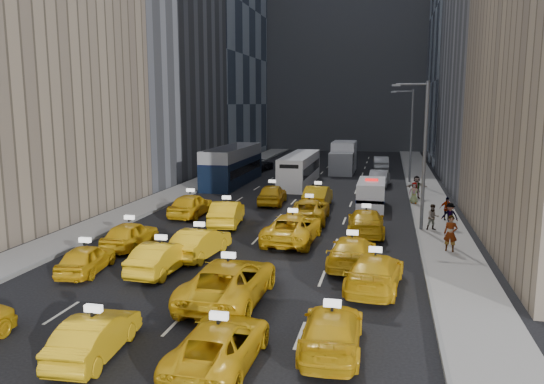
{
  "coord_description": "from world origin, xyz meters",
  "views": [
    {
      "loc": [
        7.18,
        -20.59,
        7.71
      ],
      "look_at": [
        -0.12,
        12.61,
        2.0
      ],
      "focal_mm": 35.0,
      "sensor_mm": 36.0,
      "label": 1
    }
  ],
  "objects_px": {
    "taxi_1": "(95,336)",
    "city_bus": "(300,170)",
    "nypd_van": "(371,195)",
    "double_decker": "(233,166)",
    "taxi_2": "(219,344)",
    "pedestrian_0": "(451,233)",
    "taxi_3": "(332,330)",
    "box_truck": "(343,158)"
  },
  "relations": [
    {
      "from": "nypd_van",
      "to": "double_decker",
      "type": "xyz_separation_m",
      "value": [
        -13.5,
        9.4,
        0.76
      ]
    },
    {
      "from": "taxi_1",
      "to": "taxi_3",
      "type": "height_order",
      "value": "taxi_3"
    },
    {
      "from": "taxi_3",
      "to": "box_truck",
      "type": "bearing_deg",
      "value": -87.25
    },
    {
      "from": "taxi_1",
      "to": "pedestrian_0",
      "type": "height_order",
      "value": "pedestrian_0"
    },
    {
      "from": "nypd_van",
      "to": "box_truck",
      "type": "distance_m",
      "value": 20.55
    },
    {
      "from": "taxi_2",
      "to": "city_bus",
      "type": "xyz_separation_m",
      "value": [
        -3.51,
        35.54,
        0.78
      ]
    },
    {
      "from": "taxi_2",
      "to": "city_bus",
      "type": "bearing_deg",
      "value": -83.11
    },
    {
      "from": "pedestrian_0",
      "to": "taxi_1",
      "type": "bearing_deg",
      "value": -117.49
    },
    {
      "from": "taxi_2",
      "to": "double_decker",
      "type": "distance_m",
      "value": 36.18
    },
    {
      "from": "taxi_3",
      "to": "pedestrian_0",
      "type": "height_order",
      "value": "pedestrian_0"
    },
    {
      "from": "city_bus",
      "to": "box_truck",
      "type": "xyz_separation_m",
      "value": [
        3.28,
        10.01,
        0.24
      ]
    },
    {
      "from": "double_decker",
      "to": "nypd_van",
      "type": "bearing_deg",
      "value": -29.94
    },
    {
      "from": "taxi_1",
      "to": "double_decker",
      "type": "relative_size",
      "value": 0.33
    },
    {
      "from": "taxi_3",
      "to": "double_decker",
      "type": "height_order",
      "value": "double_decker"
    },
    {
      "from": "taxi_2",
      "to": "double_decker",
      "type": "height_order",
      "value": "double_decker"
    },
    {
      "from": "nypd_van",
      "to": "double_decker",
      "type": "bearing_deg",
      "value": 141.92
    },
    {
      "from": "double_decker",
      "to": "city_bus",
      "type": "bearing_deg",
      "value": 11.77
    },
    {
      "from": "taxi_2",
      "to": "box_truck",
      "type": "bearing_deg",
      "value": -88.46
    },
    {
      "from": "city_bus",
      "to": "pedestrian_0",
      "type": "bearing_deg",
      "value": -56.98
    },
    {
      "from": "taxi_3",
      "to": "double_decker",
      "type": "xyz_separation_m",
      "value": [
        -13.08,
        33.09,
        1.08
      ]
    },
    {
      "from": "taxi_1",
      "to": "city_bus",
      "type": "xyz_separation_m",
      "value": [
        0.41,
        35.82,
        0.78
      ]
    },
    {
      "from": "taxi_2",
      "to": "taxi_3",
      "type": "height_order",
      "value": "taxi_3"
    },
    {
      "from": "taxi_1",
      "to": "pedestrian_0",
      "type": "xyz_separation_m",
      "value": [
        11.89,
        14.11,
        0.43
      ]
    },
    {
      "from": "nypd_van",
      "to": "taxi_3",
      "type": "bearing_deg",
      "value": -94.23
    },
    {
      "from": "taxi_3",
      "to": "box_truck",
      "type": "distance_m",
      "value": 44.02
    },
    {
      "from": "taxi_1",
      "to": "box_truck",
      "type": "relative_size",
      "value": 0.53
    },
    {
      "from": "double_decker",
      "to": "box_truck",
      "type": "distance_m",
      "value": 14.51
    },
    {
      "from": "city_bus",
      "to": "taxi_1",
      "type": "bearing_deg",
      "value": -85.5
    },
    {
      "from": "taxi_1",
      "to": "taxi_2",
      "type": "xyz_separation_m",
      "value": [
        3.91,
        0.28,
        0.0
      ]
    },
    {
      "from": "taxi_2",
      "to": "taxi_3",
      "type": "xyz_separation_m",
      "value": [
        3.16,
        1.68,
        0.0
      ]
    },
    {
      "from": "taxi_2",
      "to": "double_decker",
      "type": "relative_size",
      "value": 0.39
    },
    {
      "from": "nypd_van",
      "to": "city_bus",
      "type": "xyz_separation_m",
      "value": [
        -7.07,
        10.17,
        0.45
      ]
    },
    {
      "from": "taxi_2",
      "to": "box_truck",
      "type": "height_order",
      "value": "box_truck"
    },
    {
      "from": "taxi_1",
      "to": "nypd_van",
      "type": "distance_m",
      "value": 26.72
    },
    {
      "from": "taxi_3",
      "to": "city_bus",
      "type": "distance_m",
      "value": 34.52
    },
    {
      "from": "nypd_van",
      "to": "double_decker",
      "type": "distance_m",
      "value": 16.46
    },
    {
      "from": "nypd_van",
      "to": "double_decker",
      "type": "height_order",
      "value": "double_decker"
    },
    {
      "from": "taxi_3",
      "to": "taxi_1",
      "type": "bearing_deg",
      "value": 13.83
    },
    {
      "from": "pedestrian_0",
      "to": "nypd_van",
      "type": "bearing_deg",
      "value": 123.54
    },
    {
      "from": "taxi_2",
      "to": "city_bus",
      "type": "relative_size",
      "value": 0.42
    },
    {
      "from": "taxi_2",
      "to": "nypd_van",
      "type": "distance_m",
      "value": 25.63
    },
    {
      "from": "taxi_3",
      "to": "nypd_van",
      "type": "xyz_separation_m",
      "value": [
        0.41,
        23.7,
        0.32
      ]
    }
  ]
}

